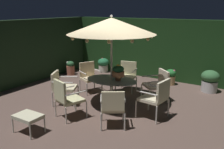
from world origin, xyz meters
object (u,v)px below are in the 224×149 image
(patio_chair_north, at_px, (113,105))
(patio_chair_southwest, at_px, (62,85))
(patio_chair_southeast, at_px, (127,74))
(potted_plant_back_right, at_px, (170,76))
(patio_dining_table, at_px, (112,86))
(patio_chair_south, at_px, (89,75))
(patio_umbrella, at_px, (111,26))
(ottoman_footrest, at_px, (28,117))
(patio_chair_west, at_px, (66,97))
(patio_chair_east, at_px, (158,83))
(centerpiece_planter, at_px, (118,71))
(potted_plant_back_left, at_px, (70,68))
(potted_plant_right_far, at_px, (103,65))
(potted_plant_back_center, at_px, (210,80))
(patio_chair_northeast, at_px, (157,96))

(patio_chair_north, distance_m, patio_chair_southwest, 2.12)
(patio_chair_southeast, xyz_separation_m, potted_plant_back_right, (1.02, 1.38, -0.26))
(patio_chair_southeast, bearing_deg, patio_dining_table, -78.52)
(patio_chair_south, xyz_separation_m, patio_chair_southwest, (0.03, -1.31, 0.01))
(patio_umbrella, bearing_deg, patio_chair_southeast, 101.48)
(patio_chair_north, relative_size, patio_chair_southwest, 1.00)
(ottoman_footrest, bearing_deg, patio_chair_south, 101.99)
(patio_chair_west, bearing_deg, patio_chair_east, 60.13)
(centerpiece_planter, height_order, potted_plant_back_left, centerpiece_planter)
(centerpiece_planter, height_order, potted_plant_right_far, centerpiece_planter)
(patio_chair_north, height_order, patio_chair_southwest, patio_chair_southwest)
(patio_chair_west, bearing_deg, ottoman_footrest, -101.50)
(potted_plant_back_right, height_order, potted_plant_right_far, potted_plant_right_far)
(patio_umbrella, xyz_separation_m, potted_plant_back_right, (0.74, 2.78, -1.92))
(patio_chair_south, distance_m, patio_chair_southwest, 1.31)
(centerpiece_planter, height_order, potted_plant_back_center, centerpiece_planter)
(potted_plant_right_far, bearing_deg, patio_chair_southwest, -73.39)
(potted_plant_back_right, relative_size, potted_plant_back_center, 0.78)
(patio_chair_west, bearing_deg, potted_plant_right_far, 113.71)
(patio_chair_north, height_order, potted_plant_back_center, patio_chair_north)
(potted_plant_back_right, bearing_deg, patio_chair_northeast, -76.73)
(patio_chair_north, xyz_separation_m, patio_chair_west, (-1.24, -0.19, 0.02))
(patio_chair_northeast, bearing_deg, potted_plant_back_left, 156.53)
(centerpiece_planter, relative_size, potted_plant_back_left, 0.80)
(patio_chair_east, relative_size, patio_chair_southwest, 0.98)
(patio_chair_southwest, height_order, potted_plant_back_right, patio_chair_southwest)
(patio_chair_south, bearing_deg, potted_plant_back_right, 46.71)
(patio_chair_south, bearing_deg, potted_plant_back_left, 147.44)
(potted_plant_back_center, bearing_deg, patio_chair_north, -108.53)
(patio_chair_southeast, relative_size, patio_chair_southwest, 1.02)
(potted_plant_back_left, height_order, potted_plant_right_far, potted_plant_right_far)
(patio_umbrella, relative_size, patio_chair_southwest, 2.70)
(patio_chair_southeast, relative_size, potted_plant_back_right, 1.70)
(patio_umbrella, xyz_separation_m, patio_chair_north, (0.80, -1.18, -1.68))
(patio_umbrella, bearing_deg, centerpiece_planter, 4.38)
(potted_plant_back_right, height_order, potted_plant_back_center, potted_plant_back_center)
(potted_plant_back_left, relative_size, potted_plant_back_right, 1.01)
(centerpiece_planter, xyz_separation_m, patio_chair_south, (-1.49, 0.61, -0.46))
(patio_chair_east, xyz_separation_m, potted_plant_back_center, (1.15, 1.66, -0.15))
(patio_chair_southwest, height_order, patio_chair_west, patio_chair_west)
(patio_chair_southeast, distance_m, potted_plant_back_right, 1.74)
(patio_chair_west, bearing_deg, patio_umbrella, 72.28)
(centerpiece_planter, height_order, potted_plant_back_right, centerpiece_planter)
(patio_chair_north, bearing_deg, potted_plant_right_far, 127.09)
(ottoman_footrest, bearing_deg, potted_plant_back_left, 121.34)
(patio_chair_north, distance_m, potted_plant_back_right, 3.97)
(patio_umbrella, distance_m, patio_chair_west, 2.20)
(patio_chair_south, bearing_deg, centerpiece_planter, -22.29)
(patio_dining_table, relative_size, patio_chair_northeast, 1.50)
(patio_chair_north, height_order, potted_plant_back_right, patio_chair_north)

